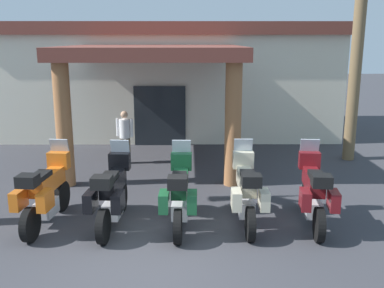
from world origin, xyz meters
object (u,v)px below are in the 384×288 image
(motorcycle_green, at_px, (180,194))
(pedestrian, at_px, (125,134))
(motorcycle_orange, at_px, (45,192))
(motel_building, at_px, (163,77))
(palm_tree_near_portico, at_px, (361,4))
(motorcycle_maroon, at_px, (314,192))
(motorcycle_cream, at_px, (247,192))
(motorcycle_black, at_px, (112,194))

(motorcycle_green, bearing_deg, pedestrian, 22.13)
(motorcycle_orange, xyz_separation_m, pedestrian, (1.13, 4.52, 0.23))
(motorcycle_orange, bearing_deg, motel_building, -5.43)
(motorcycle_green, relative_size, palm_tree_near_portico, 0.34)
(motorcycle_maroon, bearing_deg, motorcycle_cream, 94.76)
(motel_building, distance_m, pedestrian, 5.11)
(motorcycle_black, xyz_separation_m, pedestrian, (-0.21, 4.66, 0.23))
(motorcycle_cream, bearing_deg, palm_tree_near_portico, -36.74)
(motorcycle_cream, relative_size, motorcycle_maroon, 1.00)
(pedestrian, height_order, palm_tree_near_portico, palm_tree_near_portico)
(motorcycle_green, height_order, motorcycle_cream, same)
(motel_building, relative_size, palm_tree_near_portico, 2.10)
(motorcycle_black, bearing_deg, motel_building, 0.73)
(motorcycle_maroon, bearing_deg, motel_building, 26.86)
(motel_building, bearing_deg, palm_tree_near_portico, -36.48)
(motorcycle_black, bearing_deg, motorcycle_green, -86.92)
(motel_building, xyz_separation_m, motorcycle_orange, (-2.22, -9.35, -1.48))
(motorcycle_cream, height_order, pedestrian, pedestrian)
(motorcycle_orange, height_order, motorcycle_cream, same)
(motel_building, xyz_separation_m, motorcycle_cream, (1.82, -9.50, -1.48))
(palm_tree_near_portico, bearing_deg, motorcycle_green, -137.81)
(motorcycle_orange, relative_size, motorcycle_maroon, 1.00)
(motorcycle_orange, relative_size, motorcycle_green, 1.00)
(motel_building, relative_size, motorcycle_maroon, 6.19)
(motorcycle_black, relative_size, motorcycle_maroon, 1.00)
(motel_building, bearing_deg, motorcycle_maroon, -69.57)
(pedestrian, bearing_deg, motel_building, -178.56)
(motel_building, bearing_deg, pedestrian, -100.53)
(motorcycle_cream, bearing_deg, motorcycle_green, 95.48)
(motel_building, height_order, palm_tree_near_portico, palm_tree_near_portico)
(motorcycle_black, height_order, motorcycle_cream, same)
(motorcycle_cream, xyz_separation_m, palm_tree_near_portico, (4.04, 4.82, 3.98))
(motorcycle_green, xyz_separation_m, pedestrian, (-1.56, 4.73, 0.23))
(motorcycle_cream, relative_size, palm_tree_near_portico, 0.34)
(motel_building, xyz_separation_m, palm_tree_near_portico, (5.86, -4.68, 2.49))
(motorcycle_black, bearing_deg, motorcycle_orange, 90.03)
(motorcycle_green, bearing_deg, palm_tree_near_portico, -43.95)
(motorcycle_black, xyz_separation_m, motorcycle_cream, (2.69, -0.01, 0.00))
(motorcycle_black, bearing_deg, pedestrian, 8.60)
(motorcycle_orange, distance_m, pedestrian, 4.67)
(motel_building, distance_m, palm_tree_near_portico, 7.90)
(motorcycle_green, distance_m, pedestrian, 4.99)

